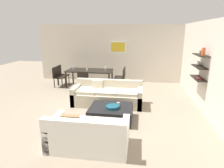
{
  "coord_description": "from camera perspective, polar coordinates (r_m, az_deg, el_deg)",
  "views": [
    {
      "loc": [
        1.11,
        -5.64,
        2.37
      ],
      "look_at": [
        0.23,
        0.2,
        0.75
      ],
      "focal_mm": 30.69,
      "sensor_mm": 36.0,
      "label": 1
    }
  ],
  "objects": [
    {
      "name": "ground_plane",
      "position": [
        6.21,
        -2.41,
        -7.09
      ],
      "size": [
        18.0,
        18.0,
        0.0
      ],
      "primitive_type": "plane",
      "color": "gray"
    },
    {
      "name": "back_wall_unit",
      "position": [
        9.26,
        3.52,
        9.01
      ],
      "size": [
        8.4,
        0.09,
        2.7
      ],
      "color": "silver",
      "rests_on": "ground"
    },
    {
      "name": "right_wall_shelf_unit",
      "position": [
        6.6,
        25.44,
        4.98
      ],
      "size": [
        0.34,
        8.2,
        2.7
      ],
      "color": "silver",
      "rests_on": "ground"
    },
    {
      "name": "sofa_beige",
      "position": [
        6.41,
        -1.37,
        -3.57
      ],
      "size": [
        2.28,
        0.9,
        0.78
      ],
      "color": "beige",
      "rests_on": "ground"
    },
    {
      "name": "loveseat_white",
      "position": [
        4.15,
        -7.12,
        -14.79
      ],
      "size": [
        1.65,
        0.9,
        0.78
      ],
      "color": "white",
      "rests_on": "ground"
    },
    {
      "name": "coffee_table",
      "position": [
        5.34,
        -0.29,
        -8.74
      ],
      "size": [
        1.16,
        0.95,
        0.38
      ],
      "color": "black",
      "rests_on": "ground"
    },
    {
      "name": "decorative_bowl",
      "position": [
        5.19,
        0.16,
        -6.72
      ],
      "size": [
        0.39,
        0.39,
        0.07
      ],
      "color": "navy",
      "rests_on": "coffee_table"
    },
    {
      "name": "candle_jar",
      "position": [
        5.36,
        1.91,
        -5.93
      ],
      "size": [
        0.08,
        0.08,
        0.09
      ],
      "primitive_type": "cylinder",
      "color": "silver",
      "rests_on": "coffee_table"
    },
    {
      "name": "dining_table",
      "position": [
        8.43,
        -6.68,
        3.72
      ],
      "size": [
        1.98,
        0.97,
        0.75
      ],
      "color": "black",
      "rests_on": "ground"
    },
    {
      "name": "dining_chair_foot",
      "position": [
        7.64,
        -8.37,
        1.05
      ],
      "size": [
        0.44,
        0.44,
        0.88
      ],
      "color": "black",
      "rests_on": "ground"
    },
    {
      "name": "dining_chair_right_far",
      "position": [
        8.43,
        2.96,
        2.54
      ],
      "size": [
        0.44,
        0.44,
        0.88
      ],
      "color": "black",
      "rests_on": "ground"
    },
    {
      "name": "dining_chair_left_far",
      "position": [
        9.13,
        -14.8,
        3.04
      ],
      "size": [
        0.44,
        0.44,
        0.88
      ],
      "color": "black",
      "rests_on": "ground"
    },
    {
      "name": "dining_chair_left_near",
      "position": [
        8.74,
        -15.9,
        2.43
      ],
      "size": [
        0.44,
        0.44,
        0.88
      ],
      "color": "black",
      "rests_on": "ground"
    },
    {
      "name": "dining_chair_right_near",
      "position": [
        8.01,
        2.65,
        1.86
      ],
      "size": [
        0.44,
        0.44,
        0.88
      ],
      "color": "black",
      "rests_on": "ground"
    },
    {
      "name": "wine_glass_right_near",
      "position": [
        8.12,
        -2.01,
        4.77
      ],
      "size": [
        0.08,
        0.08,
        0.18
      ],
      "color": "silver",
      "rests_on": "dining_table"
    },
    {
      "name": "wine_glass_right_far",
      "position": [
        8.36,
        -1.71,
        4.91
      ],
      "size": [
        0.07,
        0.07,
        0.15
      ],
      "color": "silver",
      "rests_on": "dining_table"
    },
    {
      "name": "wine_glass_foot",
      "position": [
        8.0,
        -7.51,
        4.34
      ],
      "size": [
        0.08,
        0.08,
        0.15
      ],
      "color": "silver",
      "rests_on": "dining_table"
    },
    {
      "name": "wine_glass_left_near",
      "position": [
        8.5,
        -11.64,
        4.92
      ],
      "size": [
        0.08,
        0.08,
        0.18
      ],
      "color": "silver",
      "rests_on": "dining_table"
    },
    {
      "name": "wine_glass_left_far",
      "position": [
        8.73,
        -11.1,
        5.13
      ],
      "size": [
        0.06,
        0.06,
        0.17
      ],
      "color": "silver",
      "rests_on": "dining_table"
    }
  ]
}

